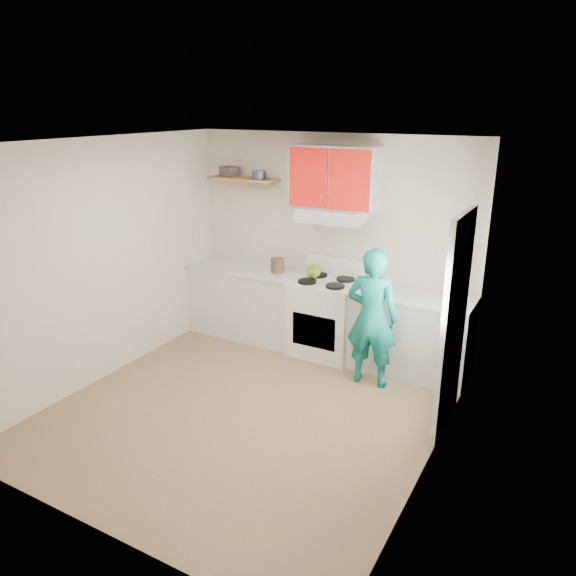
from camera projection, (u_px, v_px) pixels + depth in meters
The scene contains 21 objects.
floor at pixel (248, 409), 5.50m from camera, with size 3.80×3.80×0.00m, color brown.
ceiling at pixel (241, 142), 4.67m from camera, with size 3.60×3.80×0.04m, color white.
back_wall at pixel (331, 243), 6.65m from camera, with size 3.60×0.04×2.60m, color beige.
front_wall at pixel (82, 369), 3.51m from camera, with size 3.60×0.04×2.60m, color beige.
left_wall at pixel (105, 261), 5.91m from camera, with size 0.04×3.80×2.60m, color beige.
right_wall at pixel (439, 322), 4.25m from camera, with size 0.04×3.80×2.60m, color beige.
door at pixel (454, 324), 4.93m from camera, with size 0.05×0.85×2.05m, color white.
door_glass at pixel (455, 279), 4.81m from camera, with size 0.01×0.55×0.95m, color white.
counter_left at pixel (247, 302), 7.16m from camera, with size 1.52×0.60×0.90m, color silver.
counter_right at pixel (410, 335), 6.15m from camera, with size 1.32×0.60×0.90m, color silver.
stove at pixel (326, 318), 6.61m from camera, with size 0.76×0.65×0.92m, color white.
range_hood at pixel (332, 215), 6.30m from camera, with size 0.76×0.44×0.15m, color silver.
upper_cabinets at pixel (335, 177), 6.21m from camera, with size 1.02×0.33×0.70m, color red.
shelf at pixel (244, 179), 6.83m from camera, with size 0.90×0.30×0.04m, color brown.
books at pixel (230, 171), 6.91m from camera, with size 0.23×0.17×0.12m, color #3B3435.
tin at pixel (259, 175), 6.67m from camera, with size 0.17×0.17×0.10m, color #333D4C.
kettle at pixel (313, 271), 6.58m from camera, with size 0.19×0.19×0.17m, color olive.
crock at pixel (277, 266), 6.79m from camera, with size 0.17×0.17×0.20m, color #4A3320.
cutting_board at pixel (397, 293), 6.10m from camera, with size 0.32×0.23×0.02m, color olive.
silicone_mat at pixel (436, 299), 5.93m from camera, with size 0.30×0.25×0.01m, color red.
person at pixel (372, 318), 5.79m from camera, with size 0.56×0.37×1.53m, color #0B6960.
Camera 1 is at (2.69, -4.02, 2.92)m, focal length 34.19 mm.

